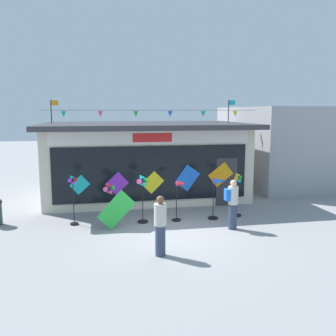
# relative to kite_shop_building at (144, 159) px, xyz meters

# --- Properties ---
(ground_plane) EXTENTS (80.00, 80.00, 0.00)m
(ground_plane) POSITION_rel_kite_shop_building_xyz_m (0.22, -5.59, -1.72)
(ground_plane) COLOR gray
(kite_shop_building) EXTENTS (9.07, 6.09, 4.45)m
(kite_shop_building) POSITION_rel_kite_shop_building_xyz_m (0.00, 0.00, 0.00)
(kite_shop_building) COLOR beige
(kite_shop_building) RESTS_ON ground_plane
(wind_spinner_far_left) EXTENTS (0.32, 0.29, 1.75)m
(wind_spinner_far_left) POSITION_rel_kite_shop_building_xyz_m (-3.01, -4.16, -0.64)
(wind_spinner_far_left) COLOR black
(wind_spinner_far_left) RESTS_ON ground_plane
(wind_spinner_left) EXTENTS (0.43, 0.37, 1.49)m
(wind_spinner_left) POSITION_rel_kite_shop_building_xyz_m (-1.78, -4.29, -0.77)
(wind_spinner_left) COLOR black
(wind_spinner_left) RESTS_ON ground_plane
(wind_spinner_center_left) EXTENTS (0.44, 0.36, 1.73)m
(wind_spinner_center_left) POSITION_rel_kite_shop_building_xyz_m (-0.62, -4.36, -0.56)
(wind_spinner_center_left) COLOR black
(wind_spinner_center_left) RESTS_ON ground_plane
(wind_spinner_center_right) EXTENTS (0.54, 0.32, 1.47)m
(wind_spinner_center_right) POSITION_rel_kite_shop_building_xyz_m (0.71, -4.36, -0.74)
(wind_spinner_center_right) COLOR black
(wind_spinner_center_right) RESTS_ON ground_plane
(wind_spinner_right) EXTENTS (0.68, 0.37, 1.52)m
(wind_spinner_right) POSITION_rel_kite_shop_building_xyz_m (2.14, -4.37, -0.67)
(wind_spinner_right) COLOR black
(wind_spinner_right) RESTS_ON ground_plane
(wind_spinner_far_right) EXTENTS (0.37, 0.34, 1.66)m
(wind_spinner_far_right) POSITION_rel_kite_shop_building_xyz_m (2.96, -4.21, -0.71)
(wind_spinner_far_right) COLOR black
(wind_spinner_far_right) RESTS_ON ground_plane
(person_near_camera) EXTENTS (0.45, 0.34, 1.68)m
(person_near_camera) POSITION_rel_kite_shop_building_xyz_m (2.23, -5.62, -0.83)
(person_near_camera) COLOR #333D56
(person_near_camera) RESTS_ON ground_plane
(person_mid_plaza) EXTENTS (0.34, 0.34, 1.68)m
(person_mid_plaza) POSITION_rel_kite_shop_building_xyz_m (-0.52, -7.45, -0.87)
(person_mid_plaza) COLOR #333D56
(person_mid_plaza) RESTS_ON ground_plane
(display_kite_on_ground) EXTENTS (1.31, 0.23, 1.31)m
(display_kite_on_ground) POSITION_rel_kite_shop_building_xyz_m (-1.58, -4.88, -1.06)
(display_kite_on_ground) COLOR green
(display_kite_on_ground) RESTS_ON ground_plane
(neighbour_building) EXTENTS (6.76, 7.44, 4.14)m
(neighbour_building) POSITION_rel_kite_shop_building_xyz_m (8.77, 1.91, 0.35)
(neighbour_building) COLOR #99999E
(neighbour_building) RESTS_ON ground_plane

